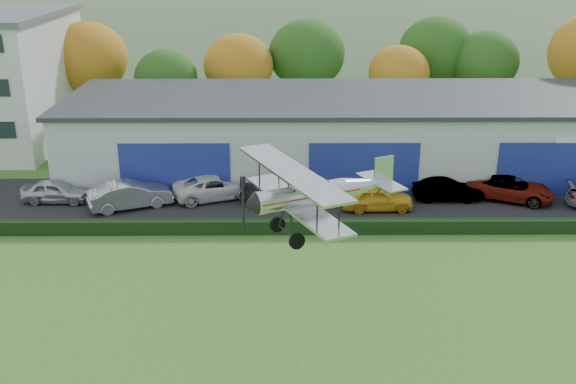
{
  "coord_description": "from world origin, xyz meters",
  "views": [
    {
      "loc": [
        -0.13,
        -18.55,
        15.45
      ],
      "look_at": [
        0.08,
        9.71,
        4.9
      ],
      "focal_mm": 41.96,
      "sensor_mm": 36.0,
      "label": 1
    }
  ],
  "objects_px": {
    "car_4": "(377,198)",
    "car_6": "(510,189)",
    "biplane": "(314,192)",
    "car_3": "(281,191)",
    "car_2": "(215,187)",
    "car_0": "(56,191)",
    "car_1": "(130,195)",
    "hangar": "(355,132)",
    "car_5": "(447,190)"
  },
  "relations": [
    {
      "from": "car_4",
      "to": "car_6",
      "type": "height_order",
      "value": "car_4"
    },
    {
      "from": "car_6",
      "to": "biplane",
      "type": "bearing_deg",
      "value": 162.44
    },
    {
      "from": "car_3",
      "to": "car_4",
      "type": "distance_m",
      "value": 5.97
    },
    {
      "from": "car_2",
      "to": "biplane",
      "type": "height_order",
      "value": "biplane"
    },
    {
      "from": "car_0",
      "to": "car_1",
      "type": "xyz_separation_m",
      "value": [
        4.88,
        -1.0,
        0.12
      ]
    },
    {
      "from": "car_3",
      "to": "hangar",
      "type": "bearing_deg",
      "value": -40.06
    },
    {
      "from": "car_2",
      "to": "biplane",
      "type": "relative_size",
      "value": 0.73
    },
    {
      "from": "hangar",
      "to": "car_0",
      "type": "height_order",
      "value": "hangar"
    },
    {
      "from": "car_1",
      "to": "car_4",
      "type": "distance_m",
      "value": 15.12
    },
    {
      "from": "hangar",
      "to": "car_0",
      "type": "distance_m",
      "value": 20.68
    },
    {
      "from": "hangar",
      "to": "biplane",
      "type": "xyz_separation_m",
      "value": [
        -3.94,
        -22.18,
        3.73
      ]
    },
    {
      "from": "car_0",
      "to": "car_3",
      "type": "height_order",
      "value": "car_3"
    },
    {
      "from": "hangar",
      "to": "car_0",
      "type": "bearing_deg",
      "value": -160.43
    },
    {
      "from": "car_1",
      "to": "car_2",
      "type": "height_order",
      "value": "car_1"
    },
    {
      "from": "car_2",
      "to": "car_5",
      "type": "xyz_separation_m",
      "value": [
        14.64,
        -0.52,
        -0.06
      ]
    },
    {
      "from": "car_5",
      "to": "hangar",
      "type": "bearing_deg",
      "value": 38.38
    },
    {
      "from": "hangar",
      "to": "car_4",
      "type": "xyz_separation_m",
      "value": [
        0.59,
        -8.33,
        -1.86
      ]
    },
    {
      "from": "car_4",
      "to": "car_6",
      "type": "distance_m",
      "value": 8.81
    },
    {
      "from": "hangar",
      "to": "car_5",
      "type": "height_order",
      "value": "hangar"
    },
    {
      "from": "car_1",
      "to": "car_4",
      "type": "relative_size",
      "value": 1.16
    },
    {
      "from": "car_0",
      "to": "car_5",
      "type": "relative_size",
      "value": 1.01
    },
    {
      "from": "car_6",
      "to": "biplane",
      "type": "xyz_separation_m",
      "value": [
        -13.18,
        -15.46,
        5.59
      ]
    },
    {
      "from": "car_5",
      "to": "car_6",
      "type": "height_order",
      "value": "car_6"
    },
    {
      "from": "car_4",
      "to": "hangar",
      "type": "bearing_deg",
      "value": 1.86
    },
    {
      "from": "hangar",
      "to": "biplane",
      "type": "distance_m",
      "value": 22.83
    },
    {
      "from": "car_1",
      "to": "car_4",
      "type": "height_order",
      "value": "car_1"
    },
    {
      "from": "hangar",
      "to": "car_0",
      "type": "xyz_separation_m",
      "value": [
        -19.4,
        -6.9,
        -1.89
      ]
    },
    {
      "from": "car_0",
      "to": "car_1",
      "type": "height_order",
      "value": "car_1"
    },
    {
      "from": "biplane",
      "to": "car_1",
      "type": "bearing_deg",
      "value": 101.57
    },
    {
      "from": "hangar",
      "to": "car_1",
      "type": "xyz_separation_m",
      "value": [
        -14.52,
        -7.9,
        -1.77
      ]
    },
    {
      "from": "car_5",
      "to": "car_6",
      "type": "relative_size",
      "value": 0.78
    },
    {
      "from": "car_2",
      "to": "biplane",
      "type": "bearing_deg",
      "value": 178.29
    },
    {
      "from": "car_2",
      "to": "car_4",
      "type": "relative_size",
      "value": 1.22
    },
    {
      "from": "car_2",
      "to": "car_5",
      "type": "relative_size",
      "value": 1.29
    },
    {
      "from": "car_4",
      "to": "car_6",
      "type": "relative_size",
      "value": 0.82
    },
    {
      "from": "car_1",
      "to": "biplane",
      "type": "distance_m",
      "value": 18.61
    },
    {
      "from": "car_3",
      "to": "car_5",
      "type": "relative_size",
      "value": 1.25
    },
    {
      "from": "car_3",
      "to": "car_4",
      "type": "height_order",
      "value": "car_3"
    },
    {
      "from": "car_1",
      "to": "car_3",
      "type": "bearing_deg",
      "value": -107.62
    },
    {
      "from": "car_2",
      "to": "car_6",
      "type": "bearing_deg",
      "value": -112.17
    },
    {
      "from": "car_0",
      "to": "car_4",
      "type": "relative_size",
      "value": 0.96
    },
    {
      "from": "car_2",
      "to": "car_3",
      "type": "bearing_deg",
      "value": -120.77
    },
    {
      "from": "car_3",
      "to": "car_6",
      "type": "height_order",
      "value": "car_3"
    },
    {
      "from": "car_1",
      "to": "biplane",
      "type": "height_order",
      "value": "biplane"
    },
    {
      "from": "car_5",
      "to": "car_2",
      "type": "bearing_deg",
      "value": 89.05
    },
    {
      "from": "car_0",
      "to": "car_2",
      "type": "height_order",
      "value": "car_2"
    },
    {
      "from": "car_1",
      "to": "car_4",
      "type": "bearing_deg",
      "value": -114.62
    },
    {
      "from": "car_0",
      "to": "car_3",
      "type": "xyz_separation_m",
      "value": [
        14.16,
        -0.13,
        0.04
      ]
    },
    {
      "from": "car_2",
      "to": "car_4",
      "type": "height_order",
      "value": "car_4"
    },
    {
      "from": "car_5",
      "to": "biplane",
      "type": "xyz_separation_m",
      "value": [
        -9.12,
        -15.37,
        5.65
      ]
    }
  ]
}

